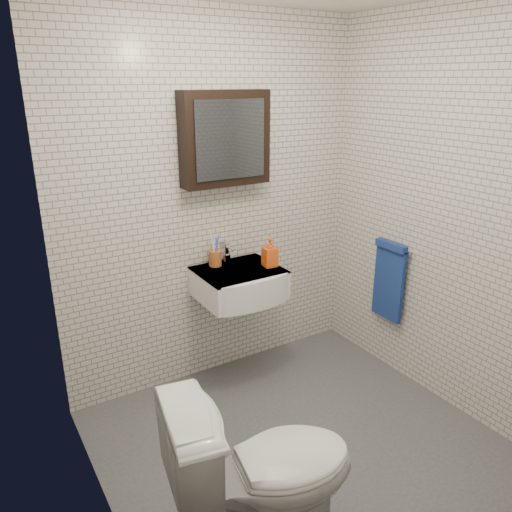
% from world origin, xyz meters
% --- Properties ---
extents(ground, '(2.20, 2.00, 0.01)m').
position_xyz_m(ground, '(0.00, 0.00, 0.01)').
color(ground, '#46484D').
rests_on(ground, ground).
extents(room_shell, '(2.22, 2.02, 2.51)m').
position_xyz_m(room_shell, '(0.00, 0.00, 1.47)').
color(room_shell, silver).
rests_on(room_shell, ground).
extents(washbasin, '(0.55, 0.50, 0.20)m').
position_xyz_m(washbasin, '(0.05, 0.73, 0.76)').
color(washbasin, white).
rests_on(washbasin, room_shell).
extents(faucet, '(0.06, 0.20, 0.15)m').
position_xyz_m(faucet, '(0.05, 0.93, 0.92)').
color(faucet, silver).
rests_on(faucet, washbasin).
extents(mirror_cabinet, '(0.60, 0.15, 0.60)m').
position_xyz_m(mirror_cabinet, '(0.05, 0.93, 1.70)').
color(mirror_cabinet, black).
rests_on(mirror_cabinet, room_shell).
extents(towel_rail, '(0.09, 0.30, 0.58)m').
position_xyz_m(towel_rail, '(1.04, 0.35, 0.72)').
color(towel_rail, silver).
rests_on(towel_rail, room_shell).
extents(toothbrush_cup, '(0.10, 0.10, 0.24)m').
position_xyz_m(toothbrush_cup, '(-0.05, 0.92, 0.91)').
color(toothbrush_cup, '#A75429').
rests_on(toothbrush_cup, washbasin).
extents(soap_bottle, '(0.10, 0.10, 0.20)m').
position_xyz_m(soap_bottle, '(0.27, 0.72, 0.95)').
color(soap_bottle, orange).
rests_on(soap_bottle, washbasin).
extents(toilet, '(0.90, 0.62, 0.85)m').
position_xyz_m(toilet, '(-0.55, -0.48, 0.42)').
color(toilet, white).
rests_on(toilet, ground).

